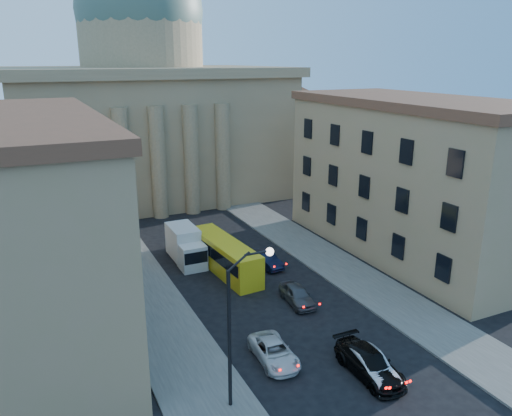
% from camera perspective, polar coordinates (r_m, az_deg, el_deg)
% --- Properties ---
extents(sidewalk_left, '(5.00, 60.00, 0.15)m').
position_cam_1_polar(sidewalk_left, '(36.71, -10.56, -12.91)').
color(sidewalk_left, '#524F4B').
rests_on(sidewalk_left, ground).
extents(sidewalk_right, '(5.00, 60.00, 0.15)m').
position_cam_1_polar(sidewalk_right, '(43.48, 11.81, -8.08)').
color(sidewalk_right, '#524F4B').
rests_on(sidewalk_right, ground).
extents(church, '(68.02, 28.76, 36.60)m').
position_cam_1_polar(church, '(70.70, -12.41, 11.32)').
color(church, '#826F50').
rests_on(church, ground).
extents(building_left, '(11.60, 26.60, 14.70)m').
position_cam_1_polar(building_left, '(36.71, -25.77, -1.83)').
color(building_left, '#A48260').
rests_on(building_left, ground).
extents(building_right, '(11.60, 26.60, 14.70)m').
position_cam_1_polar(building_right, '(49.33, 17.47, 3.50)').
color(building_right, '#A48260').
rests_on(building_right, ground).
extents(street_lamp, '(2.62, 0.44, 8.83)m').
position_cam_1_polar(street_lamp, '(26.27, -2.01, -12.36)').
color(street_lamp, black).
rests_on(street_lamp, ground).
extents(car_right_near, '(1.85, 4.51, 1.45)m').
position_cam_1_polar(car_right_near, '(31.57, 12.87, -17.03)').
color(car_right_near, '#B7BBBF').
rests_on(car_right_near, ground).
extents(car_left_mid, '(2.38, 4.66, 1.26)m').
position_cam_1_polar(car_left_mid, '(32.15, 2.07, -16.11)').
color(car_left_mid, silver).
rests_on(car_left_mid, ground).
extents(car_right_mid, '(2.19, 5.29, 1.53)m').
position_cam_1_polar(car_right_mid, '(31.59, 12.82, -16.93)').
color(car_right_mid, black).
rests_on(car_right_mid, ground).
extents(car_right_far, '(2.01, 4.25, 1.41)m').
position_cam_1_polar(car_right_far, '(38.88, 4.73, -9.84)').
color(car_right_far, '#45464A').
rests_on(car_right_far, ground).
extents(car_right_distant, '(1.82, 4.25, 1.36)m').
position_cam_1_polar(car_right_distant, '(45.24, 1.13, -5.87)').
color(car_right_distant, black).
rests_on(car_right_distant, ground).
extents(city_bus, '(3.05, 10.20, 2.83)m').
position_cam_1_polar(city_bus, '(44.03, -3.60, -5.37)').
color(city_bus, yellow).
rests_on(city_bus, ground).
extents(box_truck, '(2.31, 5.78, 3.17)m').
position_cam_1_polar(box_truck, '(46.41, -8.03, -4.35)').
color(box_truck, silver).
rests_on(box_truck, ground).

